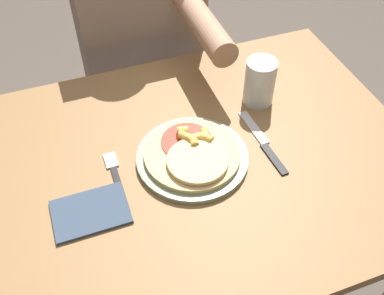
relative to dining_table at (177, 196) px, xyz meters
The scene contains 8 objects.
dining_table is the anchor object (origin of this frame).
plate 0.14m from the dining_table, ahead, with size 0.26×0.26×0.01m.
pizza 0.15m from the dining_table, ahead, with size 0.22×0.22×0.04m.
fork 0.18m from the dining_table, behind, with size 0.03×0.18×0.00m.
knife 0.25m from the dining_table, ahead, with size 0.03×0.22×0.00m.
drinking_glass 0.35m from the dining_table, 26.58° to the left, with size 0.08×0.08×0.12m.
napkin 0.25m from the dining_table, 162.52° to the right, with size 0.16×0.11×0.01m.
person_diner 0.58m from the dining_table, 82.29° to the left, with size 0.37×0.52×1.21m.
Camera 1 is at (-0.19, -0.64, 1.54)m, focal length 42.00 mm.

